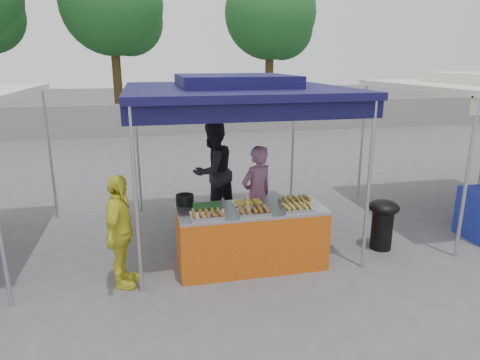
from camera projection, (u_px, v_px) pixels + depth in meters
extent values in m
plane|color=#545456|center=(249.00, 262.00, 6.12)|extent=(80.00, 80.00, 0.00)
cube|color=slate|center=(180.00, 119.00, 16.28)|extent=(40.00, 0.25, 1.20)
cylinder|color=#B0AFB7|center=(136.00, 204.00, 5.02)|extent=(0.05, 0.05, 2.30)
cylinder|color=#B0AFB7|center=(369.00, 188.00, 5.66)|extent=(0.05, 0.05, 2.30)
cylinder|color=#B0AFB7|center=(138.00, 152.00, 7.84)|extent=(0.05, 0.05, 2.30)
cylinder|color=#B0AFB7|center=(293.00, 145.00, 8.47)|extent=(0.05, 0.05, 2.30)
cube|color=#110F3D|center=(234.00, 90.00, 6.42)|extent=(3.20, 3.20, 0.10)
cube|color=#110F3D|center=(234.00, 81.00, 6.39)|extent=(1.65, 1.65, 0.18)
cube|color=#110F3D|center=(260.00, 111.00, 5.05)|extent=(3.20, 0.04, 0.25)
cylinder|color=#B0AFB7|center=(50.00, 156.00, 7.52)|extent=(0.05, 0.05, 2.30)
cylinder|color=#B0AFB7|center=(466.00, 181.00, 5.97)|extent=(0.05, 0.05, 2.30)
cylinder|color=#B0AFB7|center=(362.00, 142.00, 8.79)|extent=(0.05, 0.05, 2.30)
cylinder|color=#3D3017|center=(117.00, 74.00, 17.55)|extent=(0.36, 0.36, 4.41)
sphere|color=#1D5722|center=(112.00, 3.00, 16.81)|extent=(4.03, 4.03, 4.03)
sphere|color=#1D5722|center=(129.00, 21.00, 17.30)|extent=(2.77, 2.77, 2.77)
cylinder|color=#3D3017|center=(269.00, 76.00, 18.51)|extent=(0.36, 0.36, 4.18)
sphere|color=#1D5722|center=(270.00, 13.00, 17.81)|extent=(3.82, 3.82, 3.82)
sphere|color=#1D5722|center=(282.00, 29.00, 18.29)|extent=(2.62, 2.62, 2.62)
cube|color=#B54C10|center=(251.00, 238.00, 5.92)|extent=(2.00, 0.80, 0.81)
cube|color=#B0AFB7|center=(251.00, 209.00, 5.80)|extent=(2.00, 0.80, 0.04)
cube|color=#BCBBC0|center=(207.00, 216.00, 5.43)|extent=(0.42, 0.30, 0.05)
cube|color=brown|center=(207.00, 213.00, 5.42)|extent=(0.35, 0.25, 0.02)
cube|color=#BCBBC0|center=(253.00, 212.00, 5.56)|extent=(0.42, 0.30, 0.05)
cube|color=brown|center=(253.00, 210.00, 5.55)|extent=(0.35, 0.25, 0.02)
cube|color=#BCBBC0|center=(297.00, 208.00, 5.70)|extent=(0.42, 0.30, 0.05)
cube|color=#A48D38|center=(297.00, 206.00, 5.69)|extent=(0.35, 0.25, 0.02)
cube|color=#BCBBC0|center=(207.00, 208.00, 5.71)|extent=(0.42, 0.30, 0.05)
cube|color=#1D521C|center=(207.00, 206.00, 5.70)|extent=(0.35, 0.25, 0.02)
cube|color=#BCBBC0|center=(248.00, 204.00, 5.88)|extent=(0.42, 0.30, 0.05)
cube|color=gold|center=(248.00, 201.00, 5.87)|extent=(0.35, 0.25, 0.02)
cube|color=#BCBBC0|center=(296.00, 201.00, 5.99)|extent=(0.42, 0.30, 0.05)
cube|color=#A48D38|center=(296.00, 199.00, 5.98)|extent=(0.35, 0.25, 0.02)
cylinder|color=black|center=(185.00, 200.00, 5.91)|extent=(0.25, 0.25, 0.14)
cylinder|color=#B0AFB7|center=(248.00, 211.00, 5.52)|extent=(0.09, 0.09, 0.11)
cylinder|color=black|center=(382.00, 229.00, 6.48)|extent=(0.32, 0.32, 0.62)
ellipsoid|color=black|center=(384.00, 207.00, 6.38)|extent=(0.46, 0.46, 0.21)
cube|color=#121F98|center=(210.00, 236.00, 6.62)|extent=(0.53, 0.37, 0.32)
cube|color=#121F98|center=(262.00, 235.00, 6.68)|extent=(0.47, 0.33, 0.28)
cube|color=#121F98|center=(262.00, 219.00, 6.61)|extent=(0.43, 0.30, 0.26)
imported|color=#815270|center=(257.00, 195.00, 6.58)|extent=(0.67, 0.58, 1.55)
imported|color=black|center=(213.00, 171.00, 7.54)|extent=(1.09, 1.04, 1.77)
imported|color=yellow|center=(120.00, 232.00, 5.29)|extent=(0.53, 0.91, 1.46)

